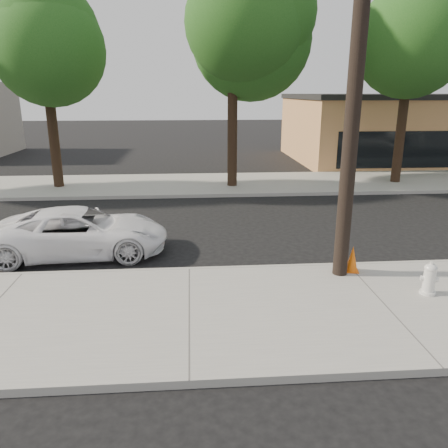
{
  "coord_description": "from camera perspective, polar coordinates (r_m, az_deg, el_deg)",
  "views": [
    {
      "loc": [
        0.1,
        -12.13,
        4.32
      ],
      "look_at": [
        0.93,
        -1.21,
        1.0
      ],
      "focal_mm": 35.0,
      "sensor_mm": 36.0,
      "label": 1
    }
  ],
  "objects": [
    {
      "name": "ground",
      "position": [
        12.88,
        -4.55,
        -2.8
      ],
      "size": [
        120.0,
        120.0,
        0.0
      ],
      "primitive_type": "plane",
      "color": "black",
      "rests_on": "ground"
    },
    {
      "name": "near_sidewalk",
      "position": [
        8.91,
        -4.56,
        -11.66
      ],
      "size": [
        90.0,
        4.4,
        0.15
      ],
      "primitive_type": "cube",
      "color": "gray",
      "rests_on": "ground"
    },
    {
      "name": "far_sidewalk",
      "position": [
        21.07,
        -4.56,
        5.18
      ],
      "size": [
        90.0,
        5.0,
        0.15
      ],
      "primitive_type": "cube",
      "color": "gray",
      "rests_on": "ground"
    },
    {
      "name": "curb_near",
      "position": [
        10.9,
        -4.56,
        -6.14
      ],
      "size": [
        90.0,
        0.12,
        0.16
      ],
      "primitive_type": "cube",
      "color": "#9E9B93",
      "rests_on": "ground"
    },
    {
      "name": "building_main",
      "position": [
        32.4,
        25.55,
        11.15
      ],
      "size": [
        18.0,
        10.0,
        4.0
      ],
      "primitive_type": "cube",
      "color": "tan",
      "rests_on": "ground"
    },
    {
      "name": "utility_pole",
      "position": [
        10.07,
        16.87,
        18.32
      ],
      "size": [
        1.4,
        0.34,
        9.0
      ],
      "color": "black",
      "rests_on": "near_sidewalk"
    },
    {
      "name": "tree_b",
      "position": [
        21.12,
        -22.09,
        20.69
      ],
      "size": [
        4.34,
        4.2,
        8.45
      ],
      "color": "black",
      "rests_on": "far_sidewalk"
    },
    {
      "name": "tree_c",
      "position": [
        20.05,
        1.9,
        24.27
      ],
      "size": [
        4.96,
        4.8,
        9.55
      ],
      "color": "black",
      "rests_on": "far_sidewalk"
    },
    {
      "name": "tree_d",
      "position": [
        22.58,
        23.85,
        20.73
      ],
      "size": [
        4.5,
        4.35,
        8.75
      ],
      "color": "black",
      "rests_on": "far_sidewalk"
    },
    {
      "name": "police_cruiser",
      "position": [
        12.55,
        -18.22,
        -1.01
      ],
      "size": [
        4.82,
        2.46,
        1.3
      ],
      "primitive_type": "imported",
      "rotation": [
        0.0,
        0.0,
        1.63
      ],
      "color": "white",
      "rests_on": "ground"
    },
    {
      "name": "fire_hydrant",
      "position": [
        10.38,
        25.23,
        -6.57
      ],
      "size": [
        0.37,
        0.33,
        0.69
      ],
      "rotation": [
        0.0,
        0.0,
        -0.34
      ],
      "color": "silver",
      "rests_on": "near_sidewalk"
    },
    {
      "name": "traffic_cone",
      "position": [
        11.01,
        16.41,
        -4.42
      ],
      "size": [
        0.38,
        0.38,
        0.63
      ],
      "rotation": [
        0.0,
        0.0,
        -0.2
      ],
      "color": "orange",
      "rests_on": "near_sidewalk"
    }
  ]
}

